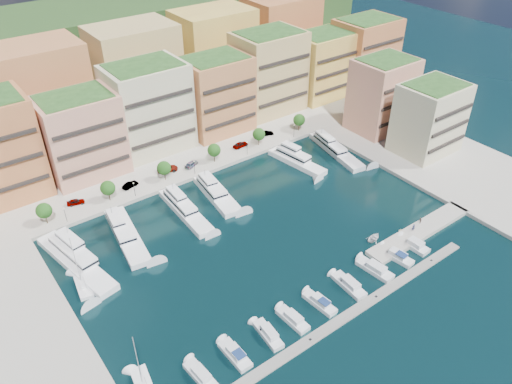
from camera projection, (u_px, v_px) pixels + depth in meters
ground at (263, 234)px, 118.60m from camera, size 400.00×400.00×0.00m
north_quay at (145, 135)px, 159.41m from camera, size 220.00×64.00×2.00m
east_quay at (450, 166)px, 143.88m from camera, size 34.00×76.00×2.00m
hillside at (89, 87)px, 191.00m from camera, size 240.00×40.00×58.00m
south_pontoon at (344, 318)px, 97.38m from camera, size 72.00×2.20×0.35m
finger_pier at (419, 233)px, 118.90m from camera, size 32.00×5.00×2.00m
apartment_2 at (82, 136)px, 133.16m from camera, size 20.00×15.50×22.80m
apartment_3 at (149, 108)px, 143.97m from camera, size 22.00×16.50×25.80m
apartment_4 at (216, 95)px, 154.06m from camera, size 20.00×15.50×23.80m
apartment_5 at (269, 72)px, 165.36m from camera, size 22.00×16.50×26.80m
apartment_6 at (321, 65)px, 176.02m from camera, size 20.00×15.50×22.80m
apartment_7 at (365, 53)px, 183.99m from camera, size 22.00×16.50×24.80m
apartment_east_a at (382, 95)px, 155.29m from camera, size 18.00×14.50×22.80m
apartment_east_b at (429, 118)px, 144.01m from camera, size 18.00×14.50×20.80m
backblock_1 at (42, 95)px, 145.88m from camera, size 26.00×18.00×30.00m
backblock_2 at (136, 72)px, 160.66m from camera, size 26.00×18.00×30.00m
backblock_3 at (215, 53)px, 175.44m from camera, size 26.00×18.00×30.00m
backblock_4 at (281, 37)px, 190.22m from camera, size 26.00×18.00×30.00m
tree_0 at (44, 211)px, 118.24m from camera, size 3.80×3.80×5.65m
tree_1 at (108, 188)px, 126.13m from camera, size 3.80×3.80×5.65m
tree_2 at (164, 168)px, 134.01m from camera, size 3.80×3.80×5.65m
tree_3 at (214, 150)px, 141.89m from camera, size 3.80×3.80×5.65m
tree_4 at (259, 134)px, 149.77m from camera, size 3.80×3.80×5.65m
tree_5 at (299, 120)px, 157.65m from camera, size 3.80×3.80×5.65m
lamppost_0 at (65, 212)px, 119.22m from camera, size 0.30×0.30×4.20m
lamppost_1 at (134, 187)px, 128.09m from camera, size 0.30×0.30×4.20m
lamppost_2 at (194, 165)px, 136.96m from camera, size 0.30×0.30×4.20m
lamppost_3 at (247, 146)px, 145.82m from camera, size 0.30×0.30×4.20m
lamppost_4 at (294, 129)px, 154.69m from camera, size 0.30×0.30×4.20m
yacht_0 at (74, 259)px, 109.68m from camera, size 9.39×26.58×7.30m
yacht_1 at (125, 233)px, 117.09m from camera, size 7.99×23.07×7.30m
yacht_2 at (184, 208)px, 125.11m from camera, size 5.16×22.09×7.30m
yacht_3 at (215, 192)px, 130.92m from camera, size 7.31×19.85×7.30m
yacht_5 at (295, 159)px, 144.56m from camera, size 6.76×19.68×7.30m
yacht_6 at (334, 148)px, 149.86m from camera, size 8.64×24.21×7.30m
cruiser_0 at (201, 376)px, 86.12m from camera, size 3.00×7.68×2.55m
cruiser_1 at (235, 355)px, 89.65m from camera, size 2.70×7.56×2.66m
cruiser_2 at (268, 335)px, 93.42m from camera, size 3.04×7.83×2.55m
cruiser_3 at (293, 320)px, 96.38m from camera, size 2.86×7.50×2.55m
cruiser_4 at (320, 303)px, 99.84m from camera, size 2.98×7.79×2.66m
cruiser_5 at (349, 285)px, 103.93m from camera, size 3.15×8.53×2.55m
cruiser_6 at (375, 269)px, 107.84m from camera, size 3.69×8.72×2.55m
cruiser_7 at (396, 256)px, 111.27m from camera, size 3.57×8.24×2.66m
cruiser_8 at (414, 245)px, 114.36m from camera, size 3.15×7.18×2.55m
sailboat_2 at (83, 285)px, 104.36m from camera, size 4.00×9.19×13.20m
tender_0 at (374, 238)px, 116.75m from camera, size 4.54×3.66×0.83m
tender_1 at (401, 230)px, 119.19m from camera, size 1.80×1.69×0.76m
car_0 at (76, 202)px, 126.34m from camera, size 4.70×2.93×1.49m
car_1 at (130, 185)px, 132.69m from camera, size 4.76×2.64×1.48m
car_2 at (168, 168)px, 139.37m from camera, size 6.41×4.88×1.62m
car_3 at (191, 164)px, 141.54m from camera, size 5.28×3.85×1.42m
car_4 at (240, 145)px, 150.50m from camera, size 5.04×2.32×1.67m
car_5 at (267, 133)px, 156.74m from camera, size 4.45×2.73×1.38m
person_0 at (413, 227)px, 117.50m from camera, size 0.84×0.82×1.94m
person_1 at (420, 221)px, 119.89m from camera, size 0.99×0.98×1.61m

